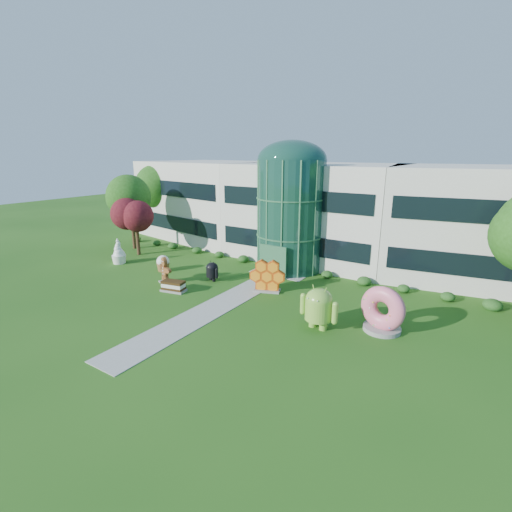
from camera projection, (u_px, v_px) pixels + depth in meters
The scene contains 14 objects.
ground at pixel (205, 313), 24.86m from camera, with size 140.00×140.00×0.00m, color #215114.
building at pixel (318, 210), 38.12m from camera, with size 46.00×15.00×9.30m, color beige, non-canonical shape.
atrium at pixel (291, 216), 33.21m from camera, with size 6.00×6.00×9.80m, color #194738.
walkway at pixel (223, 303), 26.47m from camera, with size 2.40×20.00×0.04m, color #9E9E93.
tree_red at pixel (137, 227), 38.24m from camera, with size 4.00×4.00×6.00m, color #3F0C14, non-canonical shape.
trees_backdrop at pixel (295, 222), 34.21m from camera, with size 52.00×8.00×8.40m, color #214F13, non-canonical shape.
android_green at pixel (319, 305), 22.34m from camera, with size 2.66×1.77×3.01m, color #80BB3C, non-canonical shape.
android_black at pixel (212, 270), 30.89m from camera, with size 1.64×1.10×1.87m, color black, non-canonical shape.
donut at pixel (384, 308), 22.05m from camera, with size 2.77×1.33×2.88m, color #DA536C, non-canonical shape.
gingerbread at pixel (165, 270), 30.31m from camera, with size 2.42×0.93×2.23m, color brown, non-canonical shape.
ice_cream_sandwich at pixel (173, 286), 28.64m from camera, with size 1.91×0.96×0.85m, color black, non-canonical shape.
honeycomb at pixel (267, 277), 28.43m from camera, with size 2.91×1.04×2.29m, color orange, non-canonical shape.
froyo at pixel (118, 251), 35.67m from camera, with size 1.44×1.44×2.47m, color white, non-canonical shape.
cupcake at pixel (163, 263), 33.48m from camera, with size 1.22×1.22×1.47m, color white, non-canonical shape.
Camera 1 is at (15.37, -17.31, 10.43)m, focal length 26.00 mm.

